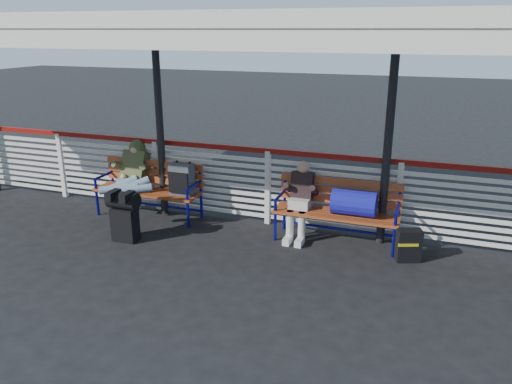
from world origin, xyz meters
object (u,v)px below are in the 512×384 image
at_px(traveler_man, 129,182).
at_px(companion_person, 300,199).
at_px(luggage_stack, 124,214).
at_px(bench_left, 162,182).
at_px(suitcase_side, 409,245).
at_px(bench_right, 346,204).

relative_size(traveler_man, companion_person, 1.43).
distance_m(luggage_stack, bench_left, 1.05).
bearing_deg(bench_left, luggage_stack, -92.42).
xyz_separation_m(luggage_stack, suitcase_side, (3.98, 0.71, -0.19)).
bearing_deg(traveler_man, companion_person, 6.67).
xyz_separation_m(luggage_stack, bench_right, (3.07, 1.01, 0.19)).
relative_size(bench_left, traveler_man, 1.10).
xyz_separation_m(bench_right, traveler_man, (-3.41, -0.32, 0.07)).
distance_m(traveler_man, companion_person, 2.75).
xyz_separation_m(bench_left, suitcase_side, (3.94, -0.32, -0.39)).
relative_size(companion_person, suitcase_side, 2.55).
height_order(bench_left, companion_person, companion_person).
bearing_deg(bench_right, luggage_stack, -161.83).
relative_size(luggage_stack, companion_person, 0.66).
relative_size(luggage_stack, bench_left, 0.42).
relative_size(bench_right, traveler_man, 1.10).
bearing_deg(traveler_man, bench_left, 41.15).
xyz_separation_m(traveler_man, suitcase_side, (4.33, 0.02, -0.45)).
height_order(traveler_man, companion_person, traveler_man).
xyz_separation_m(bench_left, traveler_man, (-0.39, -0.34, 0.07)).
bearing_deg(bench_left, traveler_man, -138.85).
bearing_deg(companion_person, bench_right, 0.18).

